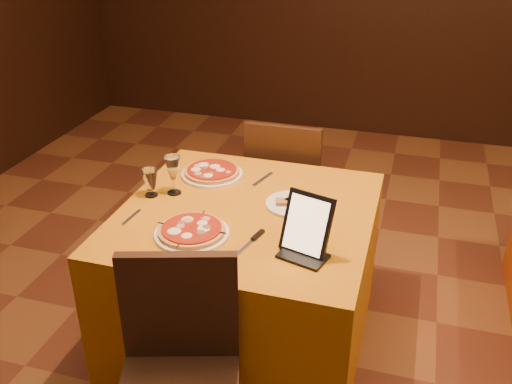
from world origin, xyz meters
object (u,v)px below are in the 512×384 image
(pizza_near, at_px, (192,232))
(wine_glass, at_px, (173,175))
(main_table, at_px, (247,280))
(chair_main_far, at_px, (289,187))
(tablet, at_px, (307,224))
(pizza_far, at_px, (212,173))
(water_glass, at_px, (150,183))

(pizza_near, bearing_deg, wine_glass, 124.27)
(main_table, relative_size, chair_main_far, 1.21)
(main_table, height_order, tablet, tablet)
(pizza_far, distance_m, wine_glass, 0.26)
(chair_main_far, distance_m, water_glass, 1.01)
(chair_main_far, relative_size, pizza_far, 2.99)
(main_table, xyz_separation_m, wine_glass, (-0.37, 0.06, 0.47))
(pizza_near, relative_size, pizza_far, 1.01)
(pizza_near, bearing_deg, pizza_far, 101.93)
(wine_glass, height_order, tablet, tablet)
(pizza_near, bearing_deg, tablet, 2.21)
(pizza_far, height_order, wine_glass, wine_glass)
(pizza_near, height_order, pizza_far, same)
(chair_main_far, distance_m, wine_glass, 0.94)
(main_table, bearing_deg, pizza_near, -120.89)
(chair_main_far, bearing_deg, tablet, 106.19)
(main_table, height_order, pizza_near, pizza_near)
(pizza_far, bearing_deg, chair_main_far, 63.62)
(chair_main_far, distance_m, tablet, 1.20)
(chair_main_far, height_order, water_glass, chair_main_far)
(pizza_far, relative_size, tablet, 1.25)
(pizza_near, relative_size, tablet, 1.26)
(pizza_far, height_order, water_glass, water_glass)
(main_table, distance_m, chair_main_far, 0.84)
(wine_glass, bearing_deg, tablet, -23.64)
(main_table, xyz_separation_m, chair_main_far, (0.00, 0.84, 0.08))
(pizza_far, bearing_deg, pizza_near, -78.07)
(chair_main_far, relative_size, tablet, 3.73)
(pizza_far, distance_m, tablet, 0.80)
(chair_main_far, xyz_separation_m, pizza_near, (-0.15, -1.09, 0.31))
(main_table, xyz_separation_m, pizza_near, (-0.15, -0.26, 0.39))
(pizza_near, distance_m, wine_glass, 0.40)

